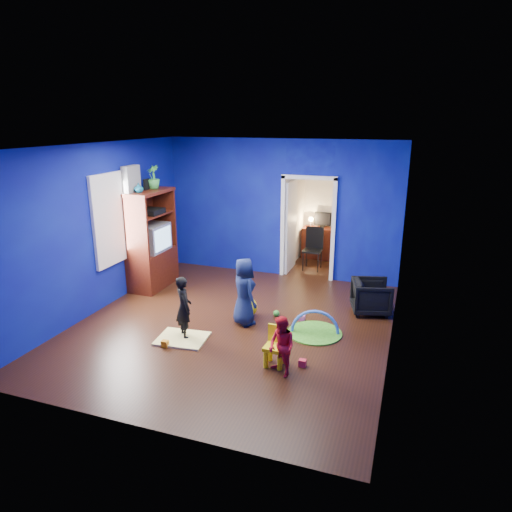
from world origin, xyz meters
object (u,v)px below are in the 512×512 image
(crt_tv, at_px, (153,238))
(kid_chair, at_px, (275,349))
(hopper_ball, at_px, (247,307))
(tv_armoire, at_px, (151,240))
(armchair, at_px, (371,297))
(study_desk, at_px, (321,243))
(child_navy, at_px, (244,292))
(child_black, at_px, (184,307))
(toddler_red, at_px, (282,346))
(vase, at_px, (139,188))
(play_mat, at_px, (315,333))
(folding_chair, at_px, (312,250))

(crt_tv, distance_m, kid_chair, 3.95)
(hopper_ball, bearing_deg, tv_armoire, 160.88)
(armchair, distance_m, hopper_ball, 2.19)
(study_desk, bearing_deg, child_navy, -96.20)
(crt_tv, distance_m, hopper_ball, 2.56)
(child_black, height_order, toddler_red, child_black)
(vase, relative_size, play_mat, 0.21)
(toddler_red, bearing_deg, tv_armoire, -178.56)
(child_navy, distance_m, play_mat, 1.32)
(armchair, relative_size, kid_chair, 1.30)
(armchair, relative_size, crt_tv, 0.93)
(armchair, height_order, play_mat, armchair)
(child_black, relative_size, folding_chair, 1.09)
(armchair, distance_m, vase, 4.67)
(tv_armoire, xyz_separation_m, play_mat, (3.56, -1.04, -0.97))
(armchair, bearing_deg, play_mat, 131.60)
(child_navy, xyz_separation_m, study_desk, (0.45, 4.12, -0.19))
(crt_tv, height_order, play_mat, crt_tv)
(vase, distance_m, crt_tv, 1.07)
(folding_chair, bearing_deg, hopper_ball, -99.70)
(tv_armoire, xyz_separation_m, folding_chair, (2.82, 2.11, -0.52))
(armchair, distance_m, toddler_red, 2.64)
(child_navy, distance_m, folding_chair, 3.20)
(tv_armoire, relative_size, kid_chair, 3.92)
(child_navy, distance_m, study_desk, 4.15)
(tv_armoire, height_order, study_desk, tv_armoire)
(toddler_red, bearing_deg, armchair, 106.04)
(child_navy, xyz_separation_m, vase, (-2.37, 0.75, 1.48))
(armchair, distance_m, child_black, 3.28)
(play_mat, bearing_deg, child_black, -157.66)
(child_navy, distance_m, vase, 2.89)
(vase, bearing_deg, child_black, -42.45)
(armchair, xyz_separation_m, child_black, (-2.65, -1.92, 0.20))
(play_mat, xyz_separation_m, folding_chair, (-0.75, 3.15, 0.45))
(tv_armoire, bearing_deg, play_mat, -16.31)
(child_navy, height_order, folding_chair, child_navy)
(study_desk, bearing_deg, armchair, -63.24)
(child_black, distance_m, child_navy, 1.04)
(armchair, distance_m, tv_armoire, 4.37)
(tv_armoire, xyz_separation_m, study_desk, (2.82, 3.07, -0.60))
(tv_armoire, bearing_deg, crt_tv, 0.00)
(play_mat, bearing_deg, crt_tv, 163.52)
(child_navy, bearing_deg, tv_armoire, 18.39)
(hopper_ball, xyz_separation_m, folding_chair, (0.50, 2.91, 0.28))
(armchair, bearing_deg, folding_chair, 21.65)
(armchair, xyz_separation_m, child_navy, (-1.94, -1.15, 0.27))
(child_black, xyz_separation_m, crt_tv, (-1.62, 1.82, 0.52))
(armchair, relative_size, toddler_red, 0.79)
(crt_tv, distance_m, folding_chair, 3.53)
(child_navy, xyz_separation_m, toddler_red, (1.02, -1.32, -0.16))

